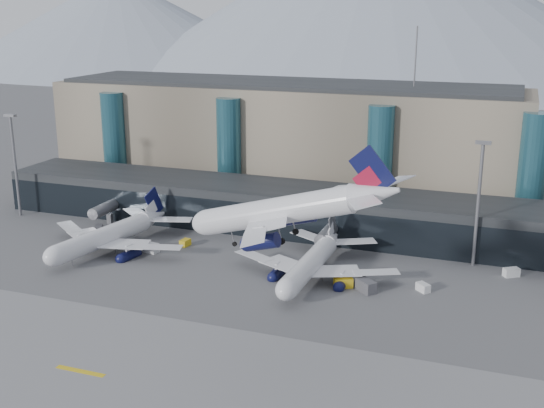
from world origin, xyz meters
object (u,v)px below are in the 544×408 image
at_px(jet_parked_left, 115,227).
at_px(veh_h, 343,283).
at_px(veh_a, 150,248).
at_px(hero_jet, 296,203).
at_px(lightmast_left, 15,159).
at_px(jet_parked_mid, 315,254).
at_px(veh_d, 511,272).
at_px(veh_c, 366,286).
at_px(veh_b, 185,243).
at_px(lightmast_mid, 479,197).
at_px(veh_g, 423,287).
at_px(veh_f, 99,229).

bearing_deg(jet_parked_left, veh_h, -84.11).
bearing_deg(veh_a, hero_jet, -28.26).
distance_m(lightmast_left, hero_jet, 101.65).
relative_size(hero_jet, jet_parked_mid, 0.94).
bearing_deg(jet_parked_mid, veh_d, -70.31).
xyz_separation_m(hero_jet, veh_c, (3.77, 30.95, -23.82)).
height_order(veh_b, veh_c, veh_c).
relative_size(lightmast_mid, veh_a, 7.26).
relative_size(veh_c, veh_g, 1.51).
height_order(hero_jet, veh_d, hero_jet).
distance_m(jet_parked_left, veh_b, 15.48).
xyz_separation_m(lightmast_mid, veh_h, (-22.00, -20.14, -13.47)).
height_order(veh_a, veh_d, veh_a).
distance_m(lightmast_mid, jet_parked_mid, 34.52).
relative_size(veh_a, veh_b, 1.39).
bearing_deg(lightmast_left, hero_jet, -28.73).
bearing_deg(lightmast_mid, veh_c, -130.40).
relative_size(jet_parked_left, veh_g, 14.17).
distance_m(lightmast_mid, veh_c, 30.20).
relative_size(hero_jet, veh_b, 13.09).
bearing_deg(hero_jet, veh_b, 139.05).
bearing_deg(veh_c, veh_a, -145.16).
bearing_deg(lightmast_mid, veh_g, -114.34).
height_order(lightmast_left, jet_parked_left, lightmast_left).
bearing_deg(veh_f, jet_parked_mid, -126.61).
height_order(veh_c, veh_h, veh_c).
bearing_deg(veh_b, veh_g, -90.77).
bearing_deg(veh_a, jet_parked_mid, 10.31).
relative_size(jet_parked_mid, veh_h, 10.28).
height_order(veh_d, veh_g, veh_d).
bearing_deg(veh_b, veh_a, 146.43).
xyz_separation_m(jet_parked_mid, veh_d, (36.36, 12.18, -3.45)).
distance_m(veh_a, veh_c, 48.29).
relative_size(hero_jet, veh_a, 9.39).
bearing_deg(lightmast_mid, veh_b, -171.04).
xyz_separation_m(veh_b, veh_c, (42.79, -11.13, 0.38)).
distance_m(veh_a, veh_h, 43.83).
relative_size(veh_b, veh_h, 0.74).
distance_m(veh_a, veh_b, 8.02).
height_order(veh_c, veh_d, veh_c).
bearing_deg(veh_a, lightmast_left, 175.05).
bearing_deg(jet_parked_left, veh_b, -55.49).
distance_m(lightmast_mid, veh_g, 23.08).
bearing_deg(veh_a, jet_parked_left, -169.64).
bearing_deg(jet_parked_left, veh_d, -70.84).
distance_m(jet_parked_left, veh_c, 56.87).
height_order(jet_parked_left, veh_g, jet_parked_left).
bearing_deg(lightmast_left, veh_b, -7.48).
bearing_deg(veh_f, veh_g, -125.03).
relative_size(veh_c, veh_d, 1.33).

